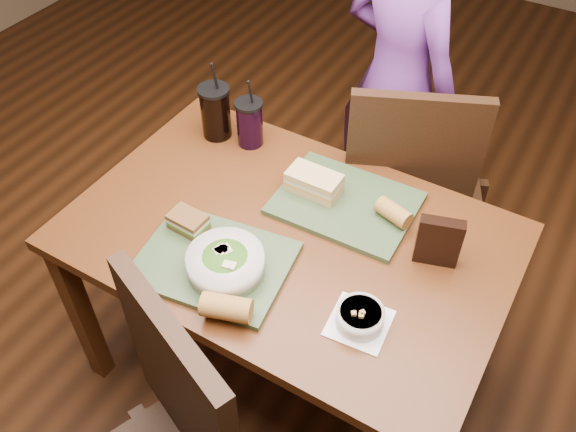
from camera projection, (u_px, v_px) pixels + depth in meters
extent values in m
plane|color=#381C0B|center=(288.00, 365.00, 2.35)|extent=(6.00, 6.00, 0.00)
cube|color=#4D270F|center=(82.00, 314.00, 2.08)|extent=(0.06, 0.06, 0.71)
cube|color=#4D270F|center=(210.00, 187.00, 2.54)|extent=(0.06, 0.06, 0.71)
cube|color=#4D270F|center=(492.00, 307.00, 2.11)|extent=(0.06, 0.06, 0.71)
cube|color=#4D270F|center=(288.00, 237.00, 1.83)|extent=(1.30, 0.85, 0.04)
cube|color=black|center=(181.00, 387.00, 1.43)|extent=(0.44, 0.21, 0.54)
cube|color=black|center=(421.00, 190.00, 2.35)|extent=(0.58, 0.58, 0.04)
cube|color=black|center=(412.00, 163.00, 2.03)|extent=(0.42, 0.22, 0.53)
cube|color=black|center=(351.00, 245.00, 2.48)|extent=(0.04, 0.04, 0.45)
cube|color=black|center=(439.00, 283.00, 2.34)|extent=(0.04, 0.04, 0.45)
cube|color=black|center=(389.00, 191.00, 2.71)|extent=(0.04, 0.04, 0.45)
cube|color=black|center=(471.00, 222.00, 2.57)|extent=(0.04, 0.04, 0.45)
imported|color=#682F82|center=(397.00, 81.00, 2.40)|extent=(0.62, 0.50, 1.48)
cube|color=#324628|center=(214.00, 262.00, 1.72)|extent=(0.46, 0.38, 0.02)
cube|color=#324628|center=(345.00, 203.00, 1.89)|extent=(0.43, 0.33, 0.02)
cylinder|color=silver|center=(226.00, 263.00, 1.67)|extent=(0.21, 0.21, 0.06)
ellipsoid|color=#427219|center=(225.00, 260.00, 1.66)|extent=(0.18, 0.18, 0.05)
cube|color=beige|center=(221.00, 249.00, 1.65)|extent=(0.03, 0.04, 0.01)
cube|color=beige|center=(220.00, 250.00, 1.65)|extent=(0.04, 0.04, 0.01)
cube|color=beige|center=(229.00, 265.00, 1.61)|extent=(0.04, 0.03, 0.01)
cube|color=beige|center=(226.00, 249.00, 1.65)|extent=(0.04, 0.04, 0.01)
cube|color=beige|center=(221.00, 250.00, 1.65)|extent=(0.04, 0.03, 0.01)
cube|color=white|center=(359.00, 323.00, 1.59)|extent=(0.17, 0.17, 0.00)
cylinder|color=silver|center=(360.00, 317.00, 1.57)|extent=(0.13, 0.13, 0.05)
cylinder|color=black|center=(361.00, 313.00, 1.55)|extent=(0.11, 0.11, 0.01)
cube|color=#B28947|center=(354.00, 313.00, 1.54)|extent=(0.02, 0.02, 0.01)
cube|color=#B28947|center=(361.00, 316.00, 1.53)|extent=(0.02, 0.02, 0.01)
cube|color=#B28947|center=(362.00, 313.00, 1.54)|extent=(0.02, 0.02, 0.01)
cube|color=#593819|center=(189.00, 226.00, 1.80)|extent=(0.11, 0.08, 0.01)
cube|color=#3F721E|center=(188.00, 223.00, 1.79)|extent=(0.11, 0.08, 0.01)
cube|color=beige|center=(188.00, 221.00, 1.78)|extent=(0.11, 0.08, 0.01)
cube|color=#593819|center=(187.00, 217.00, 1.77)|extent=(0.11, 0.08, 0.01)
cube|color=tan|center=(314.00, 187.00, 1.91)|extent=(0.17, 0.09, 0.02)
cube|color=orange|center=(314.00, 184.00, 1.90)|extent=(0.17, 0.09, 0.01)
cube|color=beige|center=(314.00, 181.00, 1.89)|extent=(0.17, 0.09, 0.01)
cube|color=tan|center=(314.00, 177.00, 1.88)|extent=(0.17, 0.09, 0.02)
cylinder|color=#AD7533|center=(226.00, 307.00, 1.56)|extent=(0.15, 0.10, 0.07)
cylinder|color=#AD7533|center=(394.00, 213.00, 1.81)|extent=(0.12, 0.08, 0.05)
cylinder|color=black|center=(216.00, 113.00, 2.08)|extent=(0.10, 0.10, 0.18)
cylinder|color=black|center=(213.00, 90.00, 2.02)|extent=(0.11, 0.11, 0.01)
cylinder|color=black|center=(215.00, 77.00, 1.98)|extent=(0.01, 0.03, 0.11)
cylinder|color=black|center=(250.00, 124.00, 2.06)|extent=(0.09, 0.09, 0.16)
cylinder|color=black|center=(249.00, 104.00, 2.00)|extent=(0.09, 0.09, 0.01)
cylinder|color=black|center=(251.00, 93.00, 1.96)|extent=(0.01, 0.03, 0.10)
cube|color=black|center=(439.00, 242.00, 1.68)|extent=(0.13, 0.07, 0.16)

